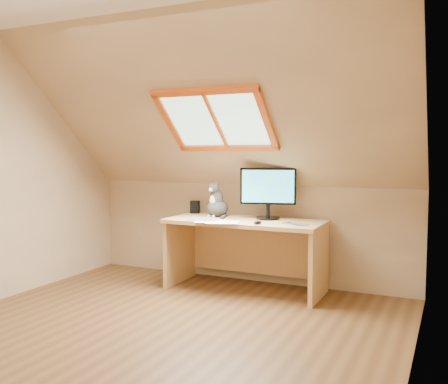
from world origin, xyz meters
The scene contains 10 objects.
ground centered at (0.00, 0.00, 0.00)m, with size 3.50×3.50×0.00m, color brown.
room_shell centered at (0.00, -0.09, 1.43)m, with size 3.52×3.52×2.41m.
desk centered at (0.14, 1.45, 0.47)m, with size 1.51×0.66×0.69m.
monitor centered at (0.33, 1.50, 0.97)m, with size 0.53×0.23×0.50m.
cat centered at (-0.19, 1.45, 0.82)m, with size 0.26×0.29×0.37m.
desk_speaker centered at (-0.54, 1.63, 0.75)m, with size 0.09×0.09×0.13m, color black.
graphics_tablet centered at (-0.21, 1.20, 0.69)m, with size 0.29×0.21×0.01m, color #B2B2B7.
mouse centered at (0.36, 1.14, 0.70)m, with size 0.06×0.10×0.03m, color black.
papers centered at (-0.01, 1.12, 0.69)m, with size 0.35×0.30×0.01m.
cables centered at (0.57, 1.26, 0.69)m, with size 0.51×0.26×0.01m.
Camera 1 is at (1.96, -3.01, 1.34)m, focal length 40.00 mm.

